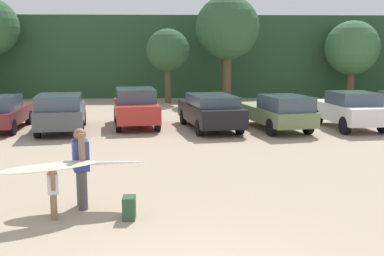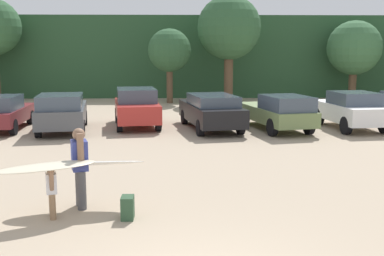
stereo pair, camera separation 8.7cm
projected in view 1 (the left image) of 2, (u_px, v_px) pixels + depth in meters
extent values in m
cube|color=#284C2D|center=(179.00, 56.00, 38.26)|extent=(108.00, 12.00, 5.67)
cylinder|color=brown|center=(168.00, 86.00, 29.62)|extent=(0.39, 0.39, 2.14)
sphere|color=#2D5633|center=(168.00, 50.00, 29.26)|extent=(2.69, 2.69, 2.69)
cylinder|color=brown|center=(227.00, 79.00, 29.98)|extent=(0.57, 0.57, 2.99)
sphere|color=#2D5633|center=(227.00, 28.00, 29.46)|extent=(4.00, 4.00, 4.00)
cylinder|color=brown|center=(350.00, 86.00, 31.36)|extent=(0.50, 0.50, 1.94)
sphere|color=#38663D|center=(352.00, 48.00, 30.97)|extent=(3.55, 3.55, 3.55)
cube|color=maroon|center=(1.00, 115.00, 19.49)|extent=(2.07, 4.33, 0.58)
cylinder|color=black|center=(29.00, 117.00, 20.98)|extent=(0.26, 0.64, 0.63)
cylinder|color=black|center=(12.00, 127.00, 18.25)|extent=(0.26, 0.64, 0.63)
cube|color=#4C4F54|center=(62.00, 115.00, 19.21)|extent=(2.47, 4.60, 0.71)
cube|color=#3F4C5B|center=(59.00, 101.00, 18.30)|extent=(1.99, 2.54, 0.54)
cylinder|color=black|center=(45.00, 119.00, 20.51)|extent=(0.32, 0.67, 0.64)
cylinder|color=black|center=(83.00, 118.00, 20.82)|extent=(0.32, 0.67, 0.64)
cylinder|color=black|center=(37.00, 129.00, 17.71)|extent=(0.32, 0.67, 0.64)
cylinder|color=black|center=(81.00, 128.00, 18.02)|extent=(0.32, 0.67, 0.64)
cube|color=#B72D28|center=(136.00, 110.00, 20.30)|extent=(2.34, 4.27, 0.74)
cube|color=#3F4C5B|center=(135.00, 95.00, 20.22)|extent=(1.93, 2.48, 0.57)
cylinder|color=black|center=(117.00, 115.00, 21.51)|extent=(0.32, 0.70, 0.67)
cylinder|color=black|center=(151.00, 114.00, 21.80)|extent=(0.32, 0.70, 0.67)
cylinder|color=black|center=(119.00, 124.00, 18.92)|extent=(0.32, 0.70, 0.67)
cylinder|color=black|center=(157.00, 123.00, 19.21)|extent=(0.32, 0.70, 0.67)
cube|color=black|center=(210.00, 113.00, 19.68)|extent=(2.63, 4.96, 0.72)
cube|color=#3F4C5B|center=(212.00, 100.00, 19.26)|extent=(2.11, 2.92, 0.42)
cylinder|color=black|center=(183.00, 117.00, 21.06)|extent=(0.33, 0.67, 0.64)
cylinder|color=black|center=(218.00, 116.00, 21.41)|extent=(0.33, 0.67, 0.64)
cylinder|color=black|center=(200.00, 128.00, 18.07)|extent=(0.33, 0.67, 0.64)
cylinder|color=black|center=(240.00, 126.00, 18.41)|extent=(0.33, 0.67, 0.64)
cube|color=#6B7F4C|center=(274.00, 114.00, 19.67)|extent=(2.65, 4.83, 0.59)
cube|color=#3F4C5B|center=(286.00, 103.00, 18.57)|extent=(2.00, 2.42, 0.56)
cylinder|color=black|center=(244.00, 117.00, 20.97)|extent=(0.36, 0.72, 0.69)
cylinder|color=black|center=(276.00, 116.00, 21.34)|extent=(0.36, 0.72, 0.69)
cylinder|color=black|center=(272.00, 127.00, 18.08)|extent=(0.36, 0.72, 0.69)
cylinder|color=black|center=(308.00, 126.00, 18.46)|extent=(0.36, 0.72, 0.69)
cube|color=white|center=(349.00, 112.00, 19.76)|extent=(2.23, 4.13, 0.70)
cube|color=#3F4C5B|center=(353.00, 98.00, 19.38)|extent=(1.85, 2.06, 0.51)
cylinder|color=black|center=(318.00, 116.00, 20.98)|extent=(0.30, 0.73, 0.71)
cylinder|color=black|center=(352.00, 116.00, 21.21)|extent=(0.30, 0.73, 0.71)
cylinder|color=black|center=(345.00, 125.00, 18.43)|extent=(0.30, 0.73, 0.71)
cylinder|color=black|center=(383.00, 125.00, 18.66)|extent=(0.30, 0.73, 0.71)
cylinder|color=black|center=(372.00, 115.00, 21.69)|extent=(0.26, 0.68, 0.67)
cylinder|color=#4C4C51|center=(83.00, 191.00, 9.64)|extent=(0.19, 0.19, 0.80)
cylinder|color=#4C4C51|center=(81.00, 187.00, 9.91)|extent=(0.19, 0.19, 0.80)
cube|color=#333D8C|center=(81.00, 155.00, 9.66)|extent=(0.42, 0.49, 0.62)
sphere|color=#8C664C|center=(80.00, 134.00, 9.59)|extent=(0.26, 0.26, 0.26)
cylinder|color=#8C664C|center=(82.00, 150.00, 9.42)|extent=(0.18, 0.21, 0.66)
cylinder|color=#8C664C|center=(79.00, 146.00, 9.84)|extent=(0.20, 0.25, 0.66)
cylinder|color=#8C6B4C|center=(54.00, 207.00, 9.06)|extent=(0.12, 0.12, 0.51)
cylinder|color=#8C6B4C|center=(53.00, 204.00, 9.23)|extent=(0.12, 0.12, 0.51)
cube|color=silver|center=(53.00, 183.00, 9.08)|extent=(0.27, 0.31, 0.39)
sphere|color=#8C664C|center=(52.00, 169.00, 9.03)|extent=(0.16, 0.16, 0.16)
cylinder|color=#8C664C|center=(53.00, 180.00, 8.93)|extent=(0.13, 0.17, 0.42)
cylinder|color=#8C664C|center=(52.00, 176.00, 9.19)|extent=(0.15, 0.23, 0.42)
ellipsoid|color=white|center=(88.00, 164.00, 9.69)|extent=(2.45, 0.95, 0.25)
ellipsoid|color=beige|center=(47.00, 167.00, 8.99)|extent=(1.96, 1.38, 0.10)
cube|color=#2D4C33|center=(129.00, 208.00, 9.12)|extent=(0.24, 0.34, 0.45)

